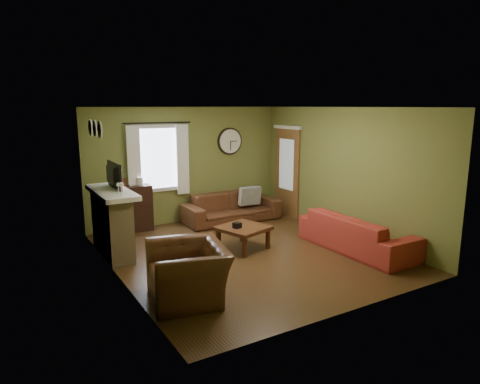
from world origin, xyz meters
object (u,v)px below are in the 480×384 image
bookshelf (132,209)px  sofa_red (357,233)px  coffee_table (243,238)px  sofa_brown (231,207)px  armchair (188,272)px

bookshelf → sofa_red: 4.60m
sofa_red → coffee_table: size_ratio=2.82×
sofa_red → sofa_brown: bearing=18.5°
sofa_brown → armchair: 4.08m
coffee_table → armchair: bearing=-141.2°
sofa_red → armchair: size_ratio=1.98×
sofa_brown → bookshelf: bearing=170.9°
sofa_brown → armchair: size_ratio=1.93×
sofa_red → bookshelf: bearing=44.1°
bookshelf → sofa_red: size_ratio=0.43×
bookshelf → sofa_red: (3.20, -3.30, -0.15)m
armchair → coffee_table: 2.22m
bookshelf → coffee_table: (1.43, -2.18, -0.27)m
coffee_table → sofa_brown: bearing=66.8°
sofa_red → coffee_table: bearing=57.6°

